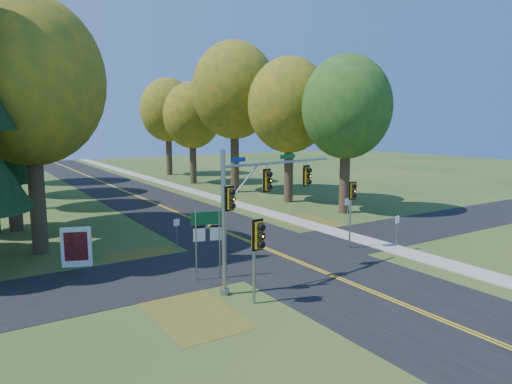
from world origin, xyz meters
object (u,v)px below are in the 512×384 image
east_signal_pole (352,198)px  route_sign_cluster (208,231)px  traffic_mast (254,199)px  info_kiosk (76,247)px

east_signal_pole → route_sign_cluster: bearing=-162.3°
traffic_mast → east_signal_pole: bearing=5.2°
east_signal_pole → route_sign_cluster: east_signal_pole is taller
traffic_mast → east_signal_pole: 8.35m
traffic_mast → info_kiosk: 9.96m
traffic_mast → east_signal_pole: size_ratio=1.70×
info_kiosk → route_sign_cluster: bearing=-26.3°
traffic_mast → info_kiosk: (-6.13, 7.26, -2.96)m
east_signal_pole → info_kiosk: bearing=176.4°
east_signal_pole → info_kiosk: east_signal_pole is taller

